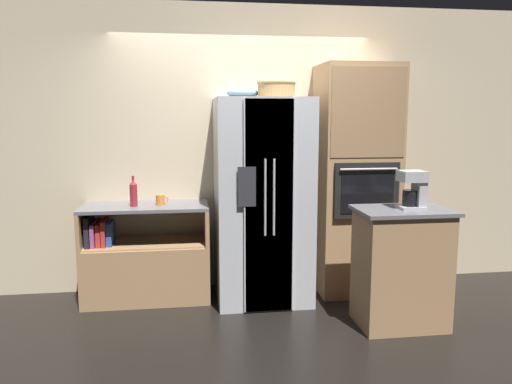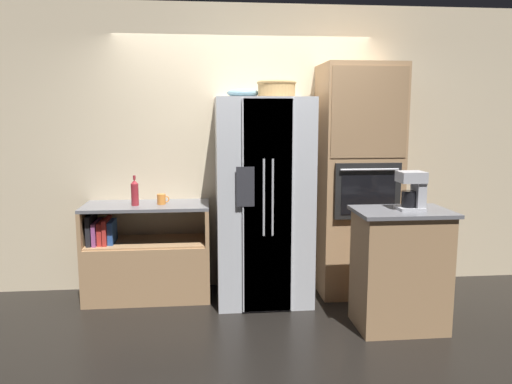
{
  "view_description": "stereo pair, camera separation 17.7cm",
  "coord_description": "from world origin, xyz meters",
  "px_view_note": "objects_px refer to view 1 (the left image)",
  "views": [
    {
      "loc": [
        -0.55,
        -4.5,
        1.73
      ],
      "look_at": [
        0.07,
        -0.04,
        1.04
      ],
      "focal_mm": 35.0,
      "sensor_mm": 36.0,
      "label": 1
    },
    {
      "loc": [
        -0.38,
        -4.52,
        1.73
      ],
      "look_at": [
        0.07,
        -0.04,
        1.04
      ],
      "focal_mm": 35.0,
      "sensor_mm": 36.0,
      "label": 2
    }
  ],
  "objects_px": {
    "fruit_bowl": "(243,93)",
    "coffee_maker": "(414,188)",
    "refrigerator": "(262,200)",
    "wicker_basket": "(276,89)",
    "wall_oven": "(355,180)",
    "mug": "(161,200)",
    "bottle_tall": "(134,193)"
  },
  "relations": [
    {
      "from": "refrigerator",
      "to": "bottle_tall",
      "type": "height_order",
      "value": "refrigerator"
    },
    {
      "from": "fruit_bowl",
      "to": "wicker_basket",
      "type": "bearing_deg",
      "value": -18.57
    },
    {
      "from": "mug",
      "to": "fruit_bowl",
      "type": "bearing_deg",
      "value": -4.43
    },
    {
      "from": "fruit_bowl",
      "to": "coffee_maker",
      "type": "xyz_separation_m",
      "value": [
        1.29,
        -0.84,
        -0.78
      ]
    },
    {
      "from": "wall_oven",
      "to": "fruit_bowl",
      "type": "distance_m",
      "value": 1.38
    },
    {
      "from": "fruit_bowl",
      "to": "coffee_maker",
      "type": "distance_m",
      "value": 1.72
    },
    {
      "from": "wall_oven",
      "to": "fruit_bowl",
      "type": "relative_size",
      "value": 7.41
    },
    {
      "from": "refrigerator",
      "to": "fruit_bowl",
      "type": "height_order",
      "value": "fruit_bowl"
    },
    {
      "from": "refrigerator",
      "to": "wicker_basket",
      "type": "xyz_separation_m",
      "value": [
        0.12,
        -0.05,
        1.02
      ]
    },
    {
      "from": "coffee_maker",
      "to": "wall_oven",
      "type": "bearing_deg",
      "value": 101.47
    },
    {
      "from": "refrigerator",
      "to": "mug",
      "type": "bearing_deg",
      "value": 173.78
    },
    {
      "from": "wicker_basket",
      "to": "wall_oven",
      "type": "bearing_deg",
      "value": 10.2
    },
    {
      "from": "refrigerator",
      "to": "wicker_basket",
      "type": "relative_size",
      "value": 5.35
    },
    {
      "from": "wicker_basket",
      "to": "fruit_bowl",
      "type": "height_order",
      "value": "wicker_basket"
    },
    {
      "from": "refrigerator",
      "to": "coffee_maker",
      "type": "distance_m",
      "value": 1.39
    },
    {
      "from": "refrigerator",
      "to": "wall_oven",
      "type": "xyz_separation_m",
      "value": [
        0.93,
        0.09,
        0.16
      ]
    },
    {
      "from": "wall_oven",
      "to": "fruit_bowl",
      "type": "bearing_deg",
      "value": -177.47
    },
    {
      "from": "bottle_tall",
      "to": "wall_oven",
      "type": "bearing_deg",
      "value": 0.72
    },
    {
      "from": "wall_oven",
      "to": "refrigerator",
      "type": "bearing_deg",
      "value": -174.37
    },
    {
      "from": "mug",
      "to": "coffee_maker",
      "type": "distance_m",
      "value": 2.25
    },
    {
      "from": "wall_oven",
      "to": "mug",
      "type": "relative_size",
      "value": 19.24
    },
    {
      "from": "coffee_maker",
      "to": "mug",
      "type": "bearing_deg",
      "value": 156.36
    },
    {
      "from": "bottle_tall",
      "to": "mug",
      "type": "bearing_deg",
      "value": 8.79
    },
    {
      "from": "refrigerator",
      "to": "mug",
      "type": "relative_size",
      "value": 16.46
    },
    {
      "from": "bottle_tall",
      "to": "refrigerator",
      "type": "bearing_deg",
      "value": -3.17
    },
    {
      "from": "wall_oven",
      "to": "mug",
      "type": "height_order",
      "value": "wall_oven"
    },
    {
      "from": "refrigerator",
      "to": "wall_oven",
      "type": "relative_size",
      "value": 0.86
    },
    {
      "from": "refrigerator",
      "to": "coffee_maker",
      "type": "height_order",
      "value": "refrigerator"
    },
    {
      "from": "wicker_basket",
      "to": "bottle_tall",
      "type": "relative_size",
      "value": 1.26
    },
    {
      "from": "wicker_basket",
      "to": "coffee_maker",
      "type": "relative_size",
      "value": 1.14
    },
    {
      "from": "fruit_bowl",
      "to": "bottle_tall",
      "type": "relative_size",
      "value": 1.06
    },
    {
      "from": "bottle_tall",
      "to": "mug",
      "type": "distance_m",
      "value": 0.25
    }
  ]
}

